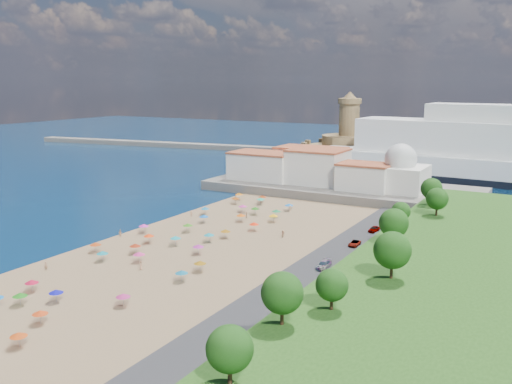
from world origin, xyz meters
The scene contains 11 objects.
ground centered at (0.00, 0.00, 0.00)m, with size 700.00×700.00×0.00m, color #071938.
terrace centered at (10.00, 73.00, 1.50)m, with size 90.00×36.00×3.00m, color #59544C.
jetty centered at (-12.00, 108.00, 1.20)m, with size 18.00×70.00×2.40m, color #59544C.
breakwater centered at (-110.00, 153.00, 1.30)m, with size 200.00×7.00×2.60m, color #59544C.
waterfront_buildings centered at (-3.05, 73.64, 7.88)m, with size 57.00×29.00×11.00m.
domed_building centered at (30.00, 71.00, 8.97)m, with size 16.00×16.00×15.00m.
fortress centered at (-12.00, 138.00, 6.68)m, with size 40.00×40.00×32.40m.
beach_parasols centered at (-0.77, -9.72, 2.15)m, with size 31.66×114.31×2.20m.
beachgoers centered at (-2.32, 6.09, 1.15)m, with size 36.68×103.27×1.88m.
parked_cars centered at (36.00, 10.06, 1.38)m, with size 2.16×36.33×1.44m.
hillside_trees centered at (48.79, -8.84, 10.19)m, with size 13.21×104.87×7.76m.
Camera 1 is at (77.45, -105.05, 37.50)m, focal length 40.00 mm.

